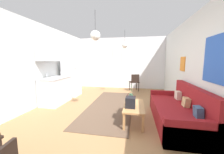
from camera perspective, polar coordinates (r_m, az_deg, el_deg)
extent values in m
cube|color=#996D44|center=(3.73, -3.02, -16.68)|extent=(5.05, 7.65, 0.10)
cube|color=silver|center=(6.94, 3.88, 6.12)|extent=(4.65, 0.10, 2.65)
cube|color=white|center=(6.91, 2.08, 3.75)|extent=(0.46, 0.02, 2.07)
cube|color=white|center=(6.86, 6.03, 3.68)|extent=(0.46, 0.02, 2.07)
cube|color=white|center=(6.90, 4.13, 12.59)|extent=(1.01, 0.03, 0.06)
cube|color=silver|center=(3.63, 34.51, 3.76)|extent=(0.10, 7.25, 2.65)
cube|color=blue|center=(3.01, 38.71, 6.13)|extent=(0.02, 0.74, 0.87)
cube|color=orange|center=(4.55, 28.68, 5.09)|extent=(0.02, 0.38, 0.44)
cube|color=silver|center=(4.53, -32.51, 4.36)|extent=(0.10, 7.25, 2.65)
cube|color=black|center=(5.20, -25.41, 9.47)|extent=(0.02, 0.32, 0.40)
cube|color=brown|center=(4.32, -0.54, -12.45)|extent=(1.36, 3.41, 0.01)
cube|color=maroon|center=(3.52, 25.91, -14.50)|extent=(0.91, 2.12, 0.41)
cube|color=maroon|center=(3.56, 32.15, -10.62)|extent=(0.15, 2.12, 0.88)
cube|color=maroon|center=(2.63, 32.13, -21.06)|extent=(0.91, 0.11, 0.53)
cube|color=maroon|center=(4.42, 22.52, -9.02)|extent=(0.91, 0.11, 0.53)
cube|color=#3D5B7F|center=(2.97, 33.77, -12.78)|extent=(0.15, 0.21, 0.22)
cube|color=tan|center=(3.50, 29.90, -9.57)|extent=(0.14, 0.21, 0.22)
cube|color=beige|center=(4.04, 27.09, -7.14)|extent=(0.13, 0.22, 0.22)
cube|color=#B27F4C|center=(3.24, 9.66, -12.30)|extent=(0.47, 1.04, 0.04)
cube|color=#B27F4C|center=(2.88, 5.30, -19.14)|extent=(0.05, 0.05, 0.37)
cube|color=#B27F4C|center=(2.88, 13.52, -19.36)|extent=(0.05, 0.05, 0.37)
cube|color=#B27F4C|center=(3.76, 6.67, -12.68)|extent=(0.05, 0.05, 0.37)
cube|color=#B27F4C|center=(3.76, 12.77, -12.83)|extent=(0.05, 0.05, 0.37)
cylinder|color=#47704C|center=(3.30, 8.42, -9.25)|extent=(0.10, 0.10, 0.25)
cylinder|color=#477F42|center=(3.24, 8.50, -5.24)|extent=(0.01, 0.01, 0.22)
cube|color=black|center=(3.04, 8.15, -10.87)|extent=(0.22, 0.26, 0.24)
torus|color=#512319|center=(3.00, 8.20, -8.37)|extent=(0.17, 0.01, 0.17)
cylinder|color=black|center=(2.51, -40.53, -24.26)|extent=(0.03, 0.03, 0.44)
cube|color=white|center=(5.61, -17.43, 0.34)|extent=(0.58, 0.64, 1.64)
cube|color=#4C4C51|center=(5.44, -14.81, 3.86)|extent=(0.01, 0.62, 0.01)
cylinder|color=#B7BABF|center=(5.27, -15.55, 5.87)|extent=(0.02, 0.02, 0.23)
cylinder|color=#B7BABF|center=(5.30, -15.37, 0.56)|extent=(0.02, 0.02, 0.36)
cube|color=silver|center=(4.84, -23.51, -5.63)|extent=(0.61, 1.05, 0.87)
cube|color=#B7BABF|center=(4.77, -23.79, -0.38)|extent=(0.64, 1.08, 0.03)
cube|color=#999BA0|center=(4.71, -24.34, -1.05)|extent=(0.36, 0.40, 0.10)
cylinder|color=#B7BABF|center=(4.83, -26.81, 0.92)|extent=(0.02, 0.02, 0.20)
cube|color=silver|center=(4.82, -25.76, 10.02)|extent=(0.32, 0.94, 0.62)
cylinder|color=black|center=(6.61, 10.73, -3.76)|extent=(0.03, 0.03, 0.42)
cylinder|color=black|center=(6.51, 7.70, -3.87)|extent=(0.03, 0.03, 0.42)
cylinder|color=black|center=(6.29, 11.68, -4.34)|extent=(0.03, 0.03, 0.42)
cylinder|color=black|center=(6.18, 8.52, -4.47)|extent=(0.03, 0.03, 0.42)
cube|color=black|center=(6.35, 9.70, -2.14)|extent=(0.52, 0.51, 0.04)
cube|color=black|center=(6.16, 10.23, -0.61)|extent=(0.37, 0.14, 0.37)
cylinder|color=black|center=(3.37, -7.46, 23.57)|extent=(0.01, 0.01, 0.47)
sphere|color=white|center=(3.28, -7.35, 17.66)|extent=(0.24, 0.24, 0.24)
cylinder|color=black|center=(5.30, 5.64, 17.65)|extent=(0.01, 0.01, 0.45)
sphere|color=white|center=(5.25, 5.59, 13.89)|extent=(0.25, 0.25, 0.25)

